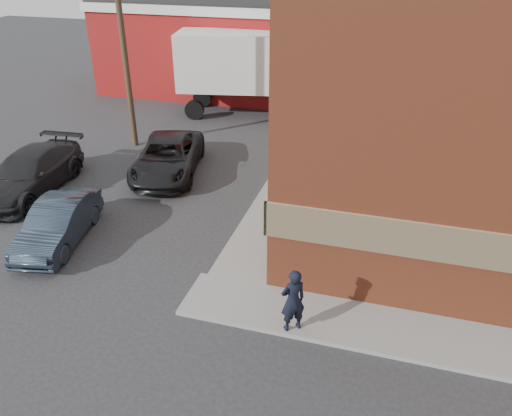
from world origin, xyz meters
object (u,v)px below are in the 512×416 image
Objects in this scene: suv_a at (168,157)px; suv_b at (29,173)px; warehouse at (236,45)px; utility_pole at (123,43)px; sedan at (58,223)px; man at (293,300)px; box_truck at (258,69)px.

suv_b reaches higher than suv_a.
suv_b is at bearing -100.11° from warehouse.
warehouse is 1.81× the size of utility_pole.
warehouse reaches higher than sedan.
box_truck reaches higher than man.
warehouse is 17.00m from suv_b.
box_truck is (4.35, 6.21, -2.19)m from utility_pole.
utility_pole is 0.97× the size of box_truck.
sedan is at bearing -45.24° from suv_b.
box_truck is at bearing 67.36° from suv_a.
man is 0.19× the size of box_truck.
utility_pole reaches higher than warehouse.
man is at bearing -61.86° from suv_a.
man is at bearing -25.25° from sedan.
man is 10.73m from suv_a.
warehouse is 13.78m from suv_a.
utility_pole is (-1.50, -11.00, 1.93)m from warehouse.
suv_a is 0.98× the size of suv_b.
box_truck is at bearing 59.45° from suv_b.
sedan is 6.05m from suv_a.
suv_a is at bearing -83.89° from warehouse.
utility_pole is 1.69× the size of suv_a.
man is 0.33× the size of suv_b.
utility_pole reaches higher than suv_a.
box_truck is at bearing -59.24° from warehouse.
suv_a is (2.95, -2.55, -4.01)m from utility_pole.
suv_a is 0.57× the size of box_truck.
utility_pole is at bearing -82.28° from man.
man is 17.79m from box_truck.
man is (8.59, -21.55, -1.81)m from warehouse.
suv_b is at bearing -104.59° from utility_pole.
warehouse is 19.62m from sedan.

